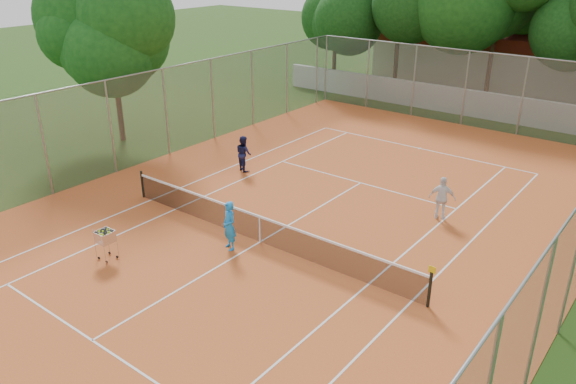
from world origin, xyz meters
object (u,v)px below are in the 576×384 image
Objects in this scene: tennis_net at (260,229)px; player_near at (229,226)px; player_far_left at (244,153)px; ball_hopper at (106,244)px; clubhouse at (503,51)px; player_far_right at (442,198)px.

tennis_net is 1.09m from player_near.
player_near is at bearing -117.93° from tennis_net.
ball_hopper is at bearing 121.91° from player_far_left.
clubhouse is at bearing -76.47° from player_far_left.
clubhouse is 15.47× the size of ball_hopper.
player_far_right is (4.43, 6.21, -0.02)m from player_near.
tennis_net is at bearing -86.05° from clubhouse.
ball_hopper is (-6.97, -9.03, -0.26)m from player_far_right.
player_near reaches higher than tennis_net.
player_far_left reaches higher than tennis_net.
tennis_net is at bearing 82.26° from player_near.
tennis_net is 4.81m from ball_hopper.
player_near is at bearing -87.10° from clubhouse.
ball_hopper is (-1.03, -32.74, -1.65)m from clubhouse.
player_far_right is at bearing -155.08° from player_far_left.
player_far_left reaches higher than ball_hopper.
tennis_net is 11.21× the size of ball_hopper.
player_near is 7.63m from player_far_right.
player_far_right is at bearing 73.88° from ball_hopper.
player_far_right is at bearing 74.70° from player_near.
player_far_right is at bearing -75.93° from clubhouse.
player_far_right is (3.94, 5.30, 0.30)m from tennis_net.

